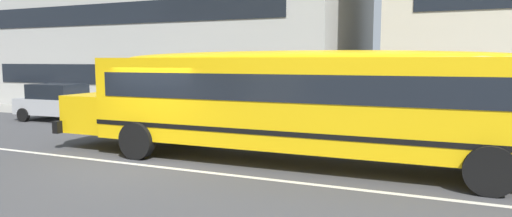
# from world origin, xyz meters

# --- Properties ---
(ground_plane) EXTENTS (400.00, 400.00, 0.00)m
(ground_plane) POSITION_xyz_m (0.00, 0.00, 0.00)
(ground_plane) COLOR #424244
(sidewalk_far) EXTENTS (120.00, 3.00, 0.01)m
(sidewalk_far) POSITION_xyz_m (0.00, 8.03, 0.01)
(sidewalk_far) COLOR gray
(sidewalk_far) RESTS_ON ground_plane
(lane_centreline) EXTENTS (110.00, 0.16, 0.01)m
(lane_centreline) POSITION_xyz_m (0.00, 0.00, 0.00)
(lane_centreline) COLOR silver
(lane_centreline) RESTS_ON ground_plane
(school_bus) EXTENTS (13.18, 3.12, 2.94)m
(school_bus) POSITION_xyz_m (3.49, 1.83, 1.75)
(school_bus) COLOR yellow
(school_bus) RESTS_ON ground_plane
(parked_car_silver_past_driveway) EXTENTS (3.96, 1.99, 1.64)m
(parked_car_silver_past_driveway) POSITION_xyz_m (-8.58, 5.41, 0.84)
(parked_car_silver_past_driveway) COLOR #B7BABF
(parked_car_silver_past_driveway) RESTS_ON ground_plane
(apartment_block_far_left) EXTENTS (21.67, 14.03, 13.30)m
(apartment_block_far_left) POSITION_xyz_m (-8.48, 16.52, 6.65)
(apartment_block_far_left) COLOR #B7B7B2
(apartment_block_far_left) RESTS_ON ground_plane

